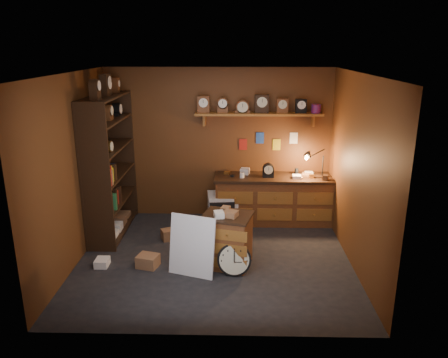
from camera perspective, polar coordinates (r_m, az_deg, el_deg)
floor at (r=6.64m, az=-1.25°, el=-10.35°), size 4.00×4.00×0.00m
room_shell at (r=6.14m, az=-0.89°, el=4.51°), size 4.02×3.62×2.71m
shelving_unit at (r=7.39m, az=-14.98°, el=2.38°), size 0.47×1.60×2.58m
workbench at (r=7.83m, az=6.51°, el=-2.30°), size 2.11×0.66×1.36m
low_cabinet at (r=6.29m, az=0.39°, el=-7.71°), size 0.80×0.72×0.86m
big_round_clock at (r=6.11m, az=1.35°, el=-10.47°), size 0.47×0.16×0.47m
white_panel at (r=6.26m, az=-4.13°, el=-12.20°), size 0.68×0.38×0.86m
mini_fridge at (r=7.79m, az=-0.19°, el=-3.89°), size 0.56×0.58×0.53m
floor_box_a at (r=6.47m, az=-9.91°, el=-10.50°), size 0.34×0.31×0.18m
floor_box_b at (r=6.65m, az=-15.63°, el=-10.46°), size 0.19×0.22×0.11m
floor_box_c at (r=7.27m, az=-7.21°, el=-7.19°), size 0.29×0.27×0.17m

